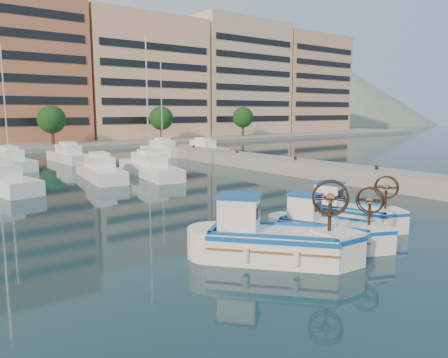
# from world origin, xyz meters

# --- Properties ---
(ground) EXTENTS (300.00, 300.00, 0.00)m
(ground) POSITION_xyz_m (0.00, 0.00, 0.00)
(ground) COLOR #1A3844
(ground) RESTS_ON ground
(quay) EXTENTS (3.00, 60.00, 1.20)m
(quay) POSITION_xyz_m (13.00, 8.00, 0.60)
(quay) COLOR gray
(quay) RESTS_ON ground
(waterfront) EXTENTS (180.00, 40.00, 25.60)m
(waterfront) POSITION_xyz_m (9.23, 65.04, 11.10)
(waterfront) COLOR gray
(waterfront) RESTS_ON ground
(hill_east) EXTENTS (160.00, 160.00, 50.00)m
(hill_east) POSITION_xyz_m (140.00, 110.00, 0.00)
(hill_east) COLOR slate
(hill_east) RESTS_ON ground
(yacht_marina) EXTENTS (35.45, 23.63, 11.50)m
(yacht_marina) POSITION_xyz_m (-2.69, 27.16, 0.53)
(yacht_marina) COLOR white
(yacht_marina) RESTS_ON ground
(fishing_boat_a) EXTENTS (4.53, 4.81, 3.04)m
(fishing_boat_a) POSITION_xyz_m (-4.19, -1.04, 0.84)
(fishing_boat_a) COLOR white
(fishing_boat_a) RESTS_ON ground
(fishing_boat_b) EXTENTS (2.87, 4.17, 2.51)m
(fishing_boat_b) POSITION_xyz_m (-0.90, -0.89, 0.69)
(fishing_boat_b) COLOR white
(fishing_boat_b) RESTS_ON ground
(fishing_boat_c) EXTENTS (2.80, 4.17, 2.52)m
(fishing_boat_c) POSITION_xyz_m (2.19, 0.37, 0.69)
(fishing_boat_c) COLOR white
(fishing_boat_c) RESTS_ON ground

